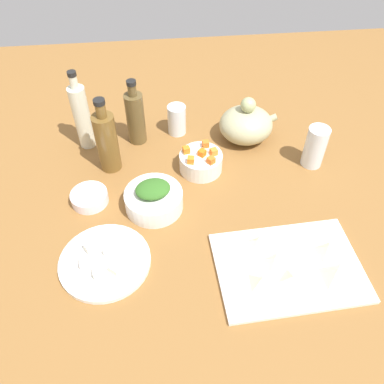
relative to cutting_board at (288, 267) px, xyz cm
name	(u,v)px	position (x,y,z in cm)	size (l,w,h in cm)	color
tabletop	(192,209)	(-19.81, 21.52, -2.00)	(190.00, 190.00, 3.00)	brown
cutting_board	(288,267)	(0.00, 0.00, 0.00)	(32.74, 22.99, 1.00)	white
plate_tofu	(105,262)	(-41.60, 5.87, 0.10)	(21.04, 21.04, 1.20)	white
bowl_greens	(154,200)	(-29.57, 22.03, 2.06)	(14.88, 14.88, 5.13)	white
bowl_carrots	(201,162)	(-15.88, 35.02, 2.11)	(12.03, 12.03, 5.23)	white
bowl_small_side	(90,198)	(-46.31, 25.66, 1.01)	(9.59, 9.59, 3.03)	white
teapot	(246,124)	(-0.79, 47.18, 4.99)	(17.50, 14.92, 14.51)	#B0AE84
bottle_0	(82,116)	(-48.50, 49.54, 9.87)	(4.81, 4.81, 24.40)	silver
bottle_1	(107,141)	(-41.17, 38.75, 8.84)	(5.98, 5.98, 22.45)	brown
bottle_2	(135,117)	(-33.44, 50.02, 8.05)	(5.42, 5.42, 20.48)	brown
drinking_glass_0	(315,147)	(16.05, 34.08, 5.64)	(5.94, 5.94, 12.28)	white
drinking_glass_1	(177,120)	(-21.20, 52.70, 4.17)	(5.61, 5.61, 9.35)	white
carrot_cube_0	(202,153)	(-15.63, 34.87, 5.63)	(1.80, 1.80, 1.80)	orange
carrot_cube_1	(211,160)	(-13.59, 31.63, 5.63)	(1.80, 1.80, 1.80)	orange
carrot_cube_2	(191,160)	(-18.99, 32.29, 5.63)	(1.80, 1.80, 1.80)	orange
carrot_cube_3	(214,152)	(-12.37, 34.98, 5.63)	(1.80, 1.80, 1.80)	orange
carrot_cube_4	(187,150)	(-19.68, 36.61, 5.63)	(1.80, 1.80, 1.80)	orange
carrot_cube_5	(206,144)	(-14.14, 38.59, 5.63)	(1.80, 1.80, 1.80)	orange
chopped_greens_mound	(153,189)	(-29.57, 22.03, 6.14)	(8.84, 7.19, 3.02)	#326723
tofu_cube_0	(85,263)	(-45.67, 4.65, 1.80)	(2.20, 2.20, 2.20)	white
tofu_cube_1	(116,269)	(-38.82, 2.45, 1.80)	(2.20, 2.20, 2.20)	#F1EBCE
tofu_cube_2	(110,251)	(-40.33, 7.57, 1.80)	(2.20, 2.20, 2.20)	white
tofu_cube_3	(90,247)	(-45.00, 9.06, 1.80)	(2.20, 2.20, 2.20)	white
tofu_cube_4	(98,273)	(-42.62, 1.85, 1.80)	(2.20, 2.20, 2.20)	white
dumpling_0	(336,273)	(9.29, -3.84, 1.99)	(6.00, 5.44, 2.99)	beige
dumpling_1	(327,250)	(9.70, 2.72, 1.60)	(4.78, 4.40, 2.20)	beige
dumpling_2	(257,243)	(-6.15, 6.10, 1.79)	(4.68, 4.66, 2.57)	beige
dumpling_3	(275,261)	(-3.17, 1.08, 1.54)	(4.45, 4.00, 2.08)	beige
dumpling_4	(292,279)	(-0.57, -3.98, 1.53)	(4.79, 4.63, 2.07)	beige
dumpling_5	(261,281)	(-7.44, -3.99, 1.77)	(5.00, 4.45, 2.54)	beige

